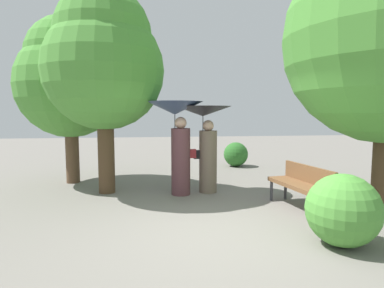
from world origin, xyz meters
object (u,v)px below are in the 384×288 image
(person_left, at_px, (177,129))
(tree_mid_left, at_px, (70,77))
(tree_near_left, at_px, (104,59))
(person_right, at_px, (205,131))
(park_bench, at_px, (302,182))

(person_left, bearing_deg, tree_mid_left, 58.37)
(tree_near_left, bearing_deg, person_right, -7.02)
(person_right, relative_size, park_bench, 1.29)
(tree_near_left, bearing_deg, person_left, -14.19)
(person_left, relative_size, tree_mid_left, 0.48)
(tree_near_left, bearing_deg, tree_mid_left, 129.87)
(person_left, distance_m, tree_near_left, 2.27)
(person_left, height_order, tree_near_left, tree_near_left)
(park_bench, distance_m, tree_near_left, 4.98)
(tree_mid_left, bearing_deg, tree_near_left, -50.13)
(person_right, distance_m, tree_near_left, 2.79)
(person_left, xyz_separation_m, tree_near_left, (-1.61, 0.41, 1.54))
(tree_near_left, bearing_deg, park_bench, -24.98)
(tree_near_left, relative_size, tree_mid_left, 1.07)
(person_left, height_order, person_right, person_left)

